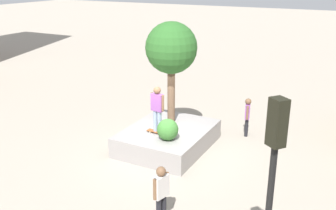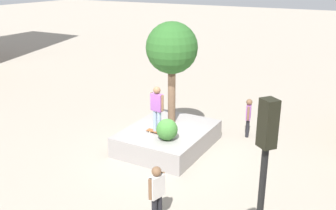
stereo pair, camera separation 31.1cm
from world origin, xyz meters
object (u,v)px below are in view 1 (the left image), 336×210
Objects in this scene: plaza_tree at (171,49)px; skateboarder at (157,106)px; skateboard at (158,132)px; pedestrian_crossing at (161,191)px; bystander_watching at (247,114)px; traffic_light_corner at (273,168)px; planter_ledge at (168,138)px.

plaza_tree is 2.13m from skateboarder.
pedestrian_crossing reaches higher than skateboard.
skateboarder reaches higher than bystander_watching.
plaza_tree reaches higher than bystander_watching.
traffic_light_corner is at bearing 46.80° from skateboarder.
skateboard is 0.50× the size of skateboarder.
planter_ledge is 4.30× the size of skateboard.
pedestrian_crossing is at bearing -111.70° from traffic_light_corner.
skateboarder reaches higher than planter_ledge.
skateboarder reaches higher than skateboard.
traffic_light_corner is at bearing 68.30° from pedestrian_crossing.
bystander_watching is at bearing 141.58° from skateboarder.
skateboarder is 1.07× the size of bystander_watching.
bystander_watching is (-2.92, 2.32, -0.86)m from skateboarder.
planter_ledge is 2.14× the size of skateboarder.
plaza_tree is at bearing -139.35° from traffic_light_corner.
pedestrian_crossing is at bearing 25.65° from planter_ledge.
skateboard is (0.55, -0.12, 0.42)m from planter_ledge.
pedestrian_crossing reaches higher than planter_ledge.
plaza_tree is at bearing -175.02° from skateboard.
skateboard is 0.20× the size of traffic_light_corner.
plaza_tree is 3.93m from bystander_watching.
skateboarder is 0.40× the size of traffic_light_corner.
traffic_light_corner is (4.62, 4.92, 1.08)m from skateboarder.
plaza_tree is 2.46× the size of bystander_watching.
skateboard is (1.24, 0.11, -2.69)m from plaza_tree.
planter_ledge is 3.27m from bystander_watching.
pedestrian_crossing is (-1.14, -2.86, -1.90)m from traffic_light_corner.
skateboarder is (1.24, 0.11, -1.74)m from plaza_tree.
skateboard is 7.05m from traffic_light_corner.
traffic_light_corner is at bearing 19.04° from bystander_watching.
skateboarder is 4.12m from pedestrian_crossing.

